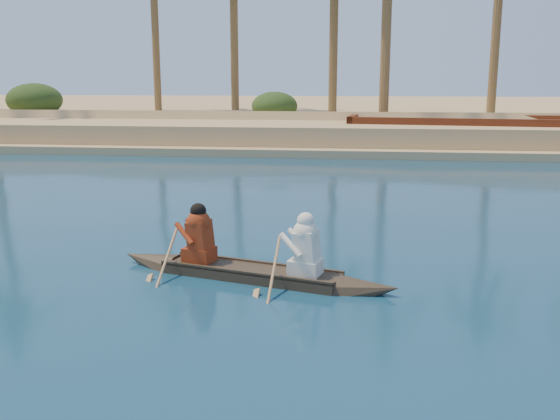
# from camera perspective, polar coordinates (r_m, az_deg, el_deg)

# --- Properties ---
(sandy_embankment) EXTENTS (150.00, 51.00, 1.50)m
(sandy_embankment) POSITION_cam_1_polar(r_m,az_deg,el_deg) (53.17, 13.69, 8.41)
(sandy_embankment) COLOR tan
(sandy_embankment) RESTS_ON ground
(palm_grove) EXTENTS (110.00, 14.00, 16.00)m
(palm_grove) POSITION_cam_1_polar(r_m,az_deg,el_deg) (41.54, 16.17, 17.69)
(palm_grove) COLOR #365B20
(palm_grove) RESTS_ON ground
(shrub_cluster) EXTENTS (100.00, 6.00, 2.40)m
(shrub_cluster) POSITION_cam_1_polar(r_m,az_deg,el_deg) (37.92, 16.40, 7.95)
(shrub_cluster) COLOR #213A15
(shrub_cluster) RESTS_ON ground
(canoe) EXTENTS (5.46, 2.16, 1.50)m
(canoe) POSITION_cam_1_polar(r_m,az_deg,el_deg) (11.36, -2.71, -4.84)
(canoe) COLOR #3B2D20
(canoe) RESTS_ON ground
(barge_mid) EXTENTS (11.97, 5.11, 1.94)m
(barge_mid) POSITION_cam_1_polar(r_m,az_deg,el_deg) (33.43, 16.47, 6.56)
(barge_mid) COLOR #5F2414
(barge_mid) RESTS_ON ground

